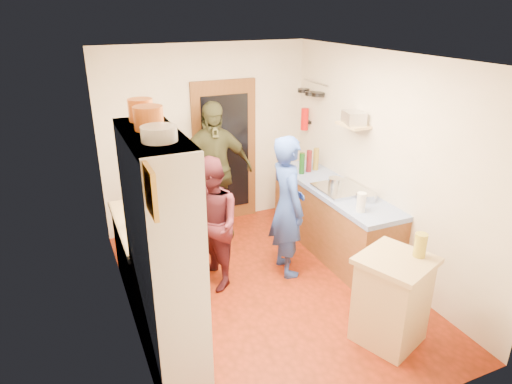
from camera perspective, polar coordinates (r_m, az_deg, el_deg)
floor at (r=5.42m, az=1.22°, el=-12.06°), size 3.00×4.00×0.02m
ceiling at (r=4.49m, az=1.50°, el=16.68°), size 3.00×4.00×0.02m
wall_back at (r=6.59m, az=-6.14°, el=6.79°), size 3.00×0.02×2.60m
wall_front at (r=3.30m, az=16.60°, el=-10.87°), size 3.00×0.02×2.60m
wall_left at (r=4.43m, az=-16.66°, el=-1.99°), size 0.02×4.00×2.60m
wall_right at (r=5.58m, az=15.56°, el=3.19°), size 0.02×4.00×2.60m
door_frame at (r=6.70m, az=-3.91°, el=4.90°), size 0.95×0.06×2.10m
door_glass at (r=6.67m, az=-3.80°, el=4.82°), size 0.70×0.02×1.70m
hutch_body at (r=3.84m, az=-11.46°, el=-8.77°), size 0.40×1.20×2.20m
hutch_top_shelf at (r=3.42m, az=-12.84°, el=6.96°), size 0.40×1.14×0.04m
plate_stack at (r=3.16m, az=-12.03°, el=7.16°), size 0.25×0.25×0.10m
orange_pot_a at (r=3.47m, az=-13.29°, el=8.99°), size 0.22×0.22×0.17m
orange_pot_b at (r=3.76m, az=-14.22°, el=9.92°), size 0.20×0.20×0.17m
left_counter_base at (r=5.26m, az=-12.97°, el=-8.30°), size 0.60×1.40×0.85m
left_counter_top at (r=5.05m, az=-13.40°, el=-3.89°), size 0.64×1.44×0.05m
toaster at (r=4.56m, az=-11.66°, el=-5.18°), size 0.23×0.18×0.16m
kettle at (r=4.87m, az=-13.80°, el=-3.39°), size 0.19×0.19×0.18m
orange_bowl at (r=5.17m, az=-12.95°, el=-2.38°), size 0.20×0.20×0.08m
chopping_board at (r=5.55m, az=-14.40°, el=-1.08°), size 0.35×0.30×0.02m
right_counter_base at (r=6.10m, az=9.53°, el=-3.54°), size 0.60×2.20×0.84m
right_counter_top at (r=5.92m, az=9.80°, el=0.38°), size 0.62×2.22×0.06m
hob at (r=5.81m, az=10.53°, el=0.40°), size 0.55×0.58×0.04m
pot_on_hob at (r=5.79m, az=9.89°, el=1.21°), size 0.18×0.18×0.11m
bottle_a at (r=6.27m, az=5.75°, el=3.58°), size 0.08×0.08×0.30m
bottle_b at (r=6.35m, az=6.65°, el=3.85°), size 0.08×0.08×0.31m
bottle_c at (r=6.45m, az=7.50°, el=4.11°), size 0.09×0.09×0.31m
paper_towel at (r=5.22m, az=13.02°, el=-1.27°), size 0.12×0.12×0.22m
mixing_bowl at (r=5.57m, az=13.59°, el=-0.56°), size 0.29×0.29×0.09m
island_base at (r=4.65m, az=16.54°, el=-13.05°), size 0.71×0.71×0.86m
island_top at (r=4.41m, az=17.18°, el=-8.21°), size 0.80×0.80×0.05m
cutting_board at (r=4.39m, az=16.31°, el=-8.14°), size 0.43×0.39×0.02m
oil_jar at (r=4.45m, az=19.86°, el=-6.26°), size 0.15×0.15×0.23m
pan_rail at (r=6.59m, az=7.46°, el=13.41°), size 0.02×0.65×0.02m
pan_hang_a at (r=6.43m, az=7.75°, el=12.00°), size 0.18×0.18×0.05m
pan_hang_b at (r=6.60m, az=6.83°, el=12.14°), size 0.16×0.16×0.05m
pan_hang_c at (r=6.77m, az=5.96°, el=12.52°), size 0.17×0.17×0.05m
wall_shelf at (r=5.73m, az=12.06°, el=8.19°), size 0.26×0.42×0.03m
radio at (r=5.71m, az=12.13°, el=9.07°), size 0.29×0.34×0.15m
ext_bracket at (r=6.86m, az=6.53°, el=8.69°), size 0.06×0.10×0.04m
fire_extinguisher at (r=6.81m, az=6.11°, el=9.05°), size 0.11×0.11×0.32m
picture_frame at (r=2.72m, az=-13.05°, el=0.10°), size 0.03×0.25×0.30m
person_hob at (r=5.36m, az=4.39°, el=-1.89°), size 0.47×0.66×1.72m
person_left at (r=5.18m, az=-5.59°, el=-3.87°), size 0.67×0.82×1.55m
person_back at (r=6.22m, az=-5.29°, el=2.57°), size 1.15×0.52×1.92m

